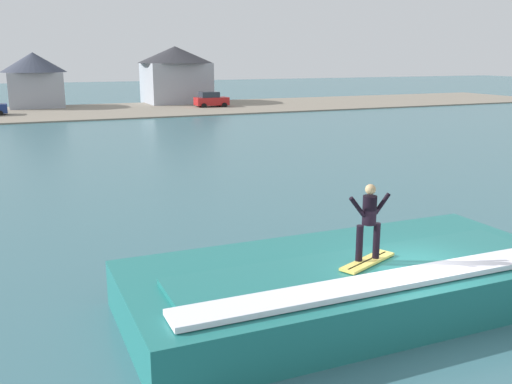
{
  "coord_description": "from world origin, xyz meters",
  "views": [
    {
      "loc": [
        -8.02,
        -9.65,
        5.88
      ],
      "look_at": [
        -0.94,
        6.84,
        1.59
      ],
      "focal_mm": 39.92,
      "sensor_mm": 36.0,
      "label": 1
    }
  ],
  "objects_px": {
    "house_small_cottage": "(34,78)",
    "house_gabled_white": "(176,72)",
    "surfer": "(369,218)",
    "car_far_shore": "(211,100)",
    "surfboard": "(368,261)",
    "wave_crest": "(349,283)"
  },
  "relations": [
    {
      "from": "wave_crest",
      "to": "house_gabled_white",
      "type": "distance_m",
      "value": 61.66
    },
    {
      "from": "wave_crest",
      "to": "house_gabled_white",
      "type": "bearing_deg",
      "value": 78.35
    },
    {
      "from": "surfboard",
      "to": "surfer",
      "type": "height_order",
      "value": "surfer"
    },
    {
      "from": "surfer",
      "to": "house_gabled_white",
      "type": "relative_size",
      "value": 0.19
    },
    {
      "from": "house_gabled_white",
      "to": "wave_crest",
      "type": "bearing_deg",
      "value": -101.65
    },
    {
      "from": "surfboard",
      "to": "wave_crest",
      "type": "bearing_deg",
      "value": 107.24
    },
    {
      "from": "house_small_cottage",
      "to": "house_gabled_white",
      "type": "bearing_deg",
      "value": 0.38
    },
    {
      "from": "house_gabled_white",
      "to": "house_small_cottage",
      "type": "relative_size",
      "value": 1.3
    },
    {
      "from": "surfer",
      "to": "car_far_shore",
      "type": "height_order",
      "value": "surfer"
    },
    {
      "from": "car_far_shore",
      "to": "house_gabled_white",
      "type": "height_order",
      "value": "house_gabled_white"
    },
    {
      "from": "surfer",
      "to": "house_gabled_white",
      "type": "height_order",
      "value": "house_gabled_white"
    },
    {
      "from": "surfboard",
      "to": "house_small_cottage",
      "type": "relative_size",
      "value": 0.24
    },
    {
      "from": "surfboard",
      "to": "car_far_shore",
      "type": "height_order",
      "value": "car_far_shore"
    },
    {
      "from": "car_far_shore",
      "to": "house_gabled_white",
      "type": "xyz_separation_m",
      "value": [
        -2.03,
        7.63,
        2.94
      ]
    },
    {
      "from": "surfer",
      "to": "car_far_shore",
      "type": "relative_size",
      "value": 0.46
    },
    {
      "from": "surfboard",
      "to": "house_gabled_white",
      "type": "xyz_separation_m",
      "value": [
        12.28,
        60.8,
        2.6
      ]
    },
    {
      "from": "surfer",
      "to": "house_gabled_white",
      "type": "xyz_separation_m",
      "value": [
        12.26,
        60.74,
        1.58
      ]
    },
    {
      "from": "surfboard",
      "to": "car_far_shore",
      "type": "distance_m",
      "value": 55.06
    },
    {
      "from": "car_far_shore",
      "to": "house_small_cottage",
      "type": "distance_m",
      "value": 20.33
    },
    {
      "from": "car_far_shore",
      "to": "surfer",
      "type": "bearing_deg",
      "value": -105.06
    },
    {
      "from": "car_far_shore",
      "to": "house_small_cottage",
      "type": "bearing_deg",
      "value": 158.11
    },
    {
      "from": "surfer",
      "to": "house_small_cottage",
      "type": "bearing_deg",
      "value": 94.18
    }
  ]
}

